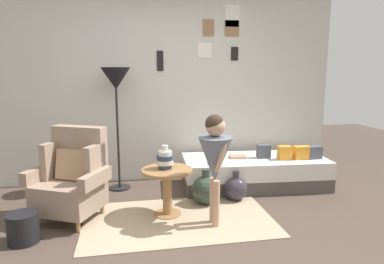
{
  "coord_description": "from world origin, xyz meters",
  "views": [
    {
      "loc": [
        -0.58,
        -2.98,
        1.57
      ],
      "look_at": [
        0.15,
        0.95,
        0.85
      ],
      "focal_mm": 32.57,
      "sensor_mm": 36.0,
      "label": 1
    }
  ],
  "objects_px": {
    "demijohn_far": "(236,188)",
    "magazine_basket": "(23,228)",
    "floor_lamp": "(116,84)",
    "daybed": "(254,172)",
    "vase_striped": "(165,159)",
    "side_table": "(167,182)",
    "person_child": "(215,155)",
    "armchair": "(72,178)",
    "book_on_daybed": "(238,157)",
    "demijohn_near": "(206,190)"
  },
  "relations": [
    {
      "from": "armchair",
      "to": "floor_lamp",
      "type": "xyz_separation_m",
      "value": [
        0.46,
        0.86,
        0.94
      ]
    },
    {
      "from": "daybed",
      "to": "demijohn_near",
      "type": "xyz_separation_m",
      "value": [
        -0.79,
        -0.49,
        -0.03
      ]
    },
    {
      "from": "floor_lamp",
      "to": "magazine_basket",
      "type": "relative_size",
      "value": 5.71
    },
    {
      "from": "side_table",
      "to": "armchair",
      "type": "bearing_deg",
      "value": 172.94
    },
    {
      "from": "armchair",
      "to": "magazine_basket",
      "type": "height_order",
      "value": "armchair"
    },
    {
      "from": "vase_striped",
      "to": "magazine_basket",
      "type": "relative_size",
      "value": 0.91
    },
    {
      "from": "demijohn_far",
      "to": "floor_lamp",
      "type": "bearing_deg",
      "value": 153.66
    },
    {
      "from": "demijohn_near",
      "to": "magazine_basket",
      "type": "xyz_separation_m",
      "value": [
        -1.85,
        -0.61,
        -0.03
      ]
    },
    {
      "from": "vase_striped",
      "to": "demijohn_near",
      "type": "distance_m",
      "value": 0.71
    },
    {
      "from": "book_on_daybed",
      "to": "daybed",
      "type": "bearing_deg",
      "value": -9.34
    },
    {
      "from": "armchair",
      "to": "side_table",
      "type": "distance_m",
      "value": 1.0
    },
    {
      "from": "book_on_daybed",
      "to": "vase_striped",
      "type": "bearing_deg",
      "value": -144.64
    },
    {
      "from": "magazine_basket",
      "to": "floor_lamp",
      "type": "bearing_deg",
      "value": 57.94
    },
    {
      "from": "side_table",
      "to": "magazine_basket",
      "type": "xyz_separation_m",
      "value": [
        -1.37,
        -0.36,
        -0.23
      ]
    },
    {
      "from": "person_child",
      "to": "magazine_basket",
      "type": "height_order",
      "value": "person_child"
    },
    {
      "from": "magazine_basket",
      "to": "book_on_daybed",
      "type": "bearing_deg",
      "value": 25.21
    },
    {
      "from": "side_table",
      "to": "book_on_daybed",
      "type": "xyz_separation_m",
      "value": [
        1.04,
        0.77,
        0.04
      ]
    },
    {
      "from": "demijohn_far",
      "to": "magazine_basket",
      "type": "height_order",
      "value": "demijohn_far"
    },
    {
      "from": "side_table",
      "to": "person_child",
      "type": "height_order",
      "value": "person_child"
    },
    {
      "from": "person_child",
      "to": "demijohn_near",
      "type": "xyz_separation_m",
      "value": [
        0.04,
        0.57,
        -0.56
      ]
    },
    {
      "from": "armchair",
      "to": "floor_lamp",
      "type": "relative_size",
      "value": 0.61
    },
    {
      "from": "floor_lamp",
      "to": "person_child",
      "type": "bearing_deg",
      "value": -53.36
    },
    {
      "from": "armchair",
      "to": "side_table",
      "type": "bearing_deg",
      "value": -7.06
    },
    {
      "from": "demijohn_far",
      "to": "magazine_basket",
      "type": "distance_m",
      "value": 2.33
    },
    {
      "from": "daybed",
      "to": "vase_striped",
      "type": "height_order",
      "value": "vase_striped"
    },
    {
      "from": "demijohn_near",
      "to": "demijohn_far",
      "type": "relative_size",
      "value": 1.14
    },
    {
      "from": "daybed",
      "to": "vase_striped",
      "type": "xyz_separation_m",
      "value": [
        -1.28,
        -0.71,
        0.43
      ]
    },
    {
      "from": "armchair",
      "to": "book_on_daybed",
      "type": "height_order",
      "value": "armchair"
    },
    {
      "from": "side_table",
      "to": "book_on_daybed",
      "type": "height_order",
      "value": "side_table"
    },
    {
      "from": "vase_striped",
      "to": "floor_lamp",
      "type": "xyz_separation_m",
      "value": [
        -0.51,
        0.96,
        0.76
      ]
    },
    {
      "from": "person_child",
      "to": "demijohn_far",
      "type": "xyz_separation_m",
      "value": [
        0.42,
        0.62,
        -0.58
      ]
    },
    {
      "from": "floor_lamp",
      "to": "demijohn_far",
      "type": "distance_m",
      "value": 1.99
    },
    {
      "from": "daybed",
      "to": "floor_lamp",
      "type": "distance_m",
      "value": 2.17
    },
    {
      "from": "demijohn_far",
      "to": "daybed",
      "type": "bearing_deg",
      "value": 47.88
    },
    {
      "from": "vase_striped",
      "to": "side_table",
      "type": "bearing_deg",
      "value": -50.48
    },
    {
      "from": "daybed",
      "to": "person_child",
      "type": "xyz_separation_m",
      "value": [
        -0.82,
        -1.06,
        0.53
      ]
    },
    {
      "from": "magazine_basket",
      "to": "vase_striped",
      "type": "bearing_deg",
      "value": 15.87
    },
    {
      "from": "person_child",
      "to": "demijohn_far",
      "type": "height_order",
      "value": "person_child"
    },
    {
      "from": "armchair",
      "to": "floor_lamp",
      "type": "bearing_deg",
      "value": 61.79
    },
    {
      "from": "side_table",
      "to": "vase_striped",
      "type": "distance_m",
      "value": 0.25
    },
    {
      "from": "daybed",
      "to": "person_child",
      "type": "bearing_deg",
      "value": -127.78
    },
    {
      "from": "demijohn_far",
      "to": "vase_striped",
      "type": "bearing_deg",
      "value": -163.09
    },
    {
      "from": "vase_striped",
      "to": "book_on_daybed",
      "type": "relative_size",
      "value": 1.16
    },
    {
      "from": "daybed",
      "to": "floor_lamp",
      "type": "height_order",
      "value": "floor_lamp"
    },
    {
      "from": "side_table",
      "to": "floor_lamp",
      "type": "height_order",
      "value": "floor_lamp"
    },
    {
      "from": "person_child",
      "to": "demijohn_far",
      "type": "relative_size",
      "value": 3.07
    },
    {
      "from": "demijohn_far",
      "to": "person_child",
      "type": "bearing_deg",
      "value": -124.32
    },
    {
      "from": "armchair",
      "to": "vase_striped",
      "type": "distance_m",
      "value": 1.0
    },
    {
      "from": "floor_lamp",
      "to": "demijohn_near",
      "type": "height_order",
      "value": "floor_lamp"
    },
    {
      "from": "armchair",
      "to": "magazine_basket",
      "type": "relative_size",
      "value": 3.46
    }
  ]
}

